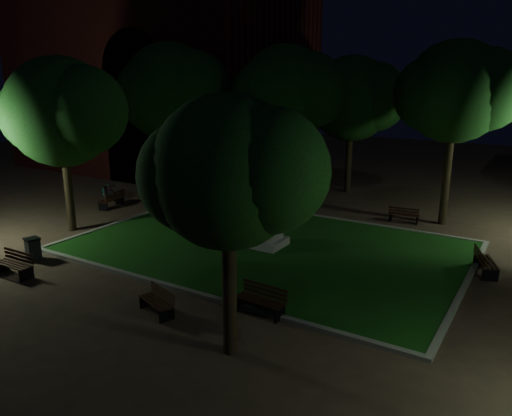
# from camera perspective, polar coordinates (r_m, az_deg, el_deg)

# --- Properties ---
(ground) EXTENTS (80.00, 80.00, 0.00)m
(ground) POSITION_cam_1_polar(r_m,az_deg,el_deg) (18.81, -1.87, -6.27)
(ground) COLOR #463427
(lawn) EXTENTS (15.00, 10.00, 0.08)m
(lawn) POSITION_cam_1_polar(r_m,az_deg,el_deg) (20.39, 1.22, -4.42)
(lawn) COLOR #164912
(lawn) RESTS_ON ground
(lawn_kerb) EXTENTS (15.40, 10.40, 0.12)m
(lawn_kerb) POSITION_cam_1_polar(r_m,az_deg,el_deg) (20.38, 1.22, -4.36)
(lawn_kerb) COLOR slate
(lawn_kerb) RESTS_ON ground
(monument) EXTENTS (1.40, 1.40, 3.20)m
(monument) POSITION_cam_1_polar(r_m,az_deg,el_deg) (20.10, 1.24, -1.95)
(monument) COLOR gray
(monument) RESTS_ON lawn
(building_main) EXTENTS (20.00, 12.00, 15.00)m
(building_main) POSITION_cam_1_polar(r_m,az_deg,el_deg) (38.18, -10.88, 15.66)
(building_main) COLOR #4B1614
(building_main) RESTS_ON ground
(tree_west) EXTENTS (5.75, 4.69, 7.62)m
(tree_west) POSITION_cam_1_polar(r_m,az_deg,el_deg) (23.06, -21.27, 10.17)
(tree_west) COLOR black
(tree_west) RESTS_ON ground
(tree_north_wl) EXTENTS (5.62, 4.58, 8.26)m
(tree_north_wl) POSITION_cam_1_polar(r_m,az_deg,el_deg) (24.97, 3.61, 13.04)
(tree_north_wl) COLOR black
(tree_north_wl) RESTS_ON ground
(tree_north_er) EXTENTS (5.56, 4.54, 8.35)m
(tree_north_er) POSITION_cam_1_polar(r_m,az_deg,el_deg) (24.15, 22.04, 12.19)
(tree_north_er) COLOR black
(tree_north_er) RESTS_ON ground
(tree_se) EXTENTS (4.48, 3.66, 6.49)m
(tree_se) POSITION_cam_1_polar(r_m,az_deg,el_deg) (11.50, -2.94, 3.99)
(tree_se) COLOR black
(tree_se) RESTS_ON ground
(tree_nw) EXTENTS (6.51, 5.31, 8.53)m
(tree_nw) POSITION_cam_1_polar(r_m,az_deg,el_deg) (28.04, -9.57, 12.91)
(tree_nw) COLOR black
(tree_nw) RESTS_ON ground
(tree_far_north) EXTENTS (5.96, 4.86, 7.90)m
(tree_far_north) POSITION_cam_1_polar(r_m,az_deg,el_deg) (29.54, 11.07, 12.15)
(tree_far_north) COLOR black
(tree_far_north) RESTS_ON ground
(lamppost_nw) EXTENTS (1.18, 0.28, 4.67)m
(lamppost_nw) POSITION_cam_1_polar(r_m,az_deg,el_deg) (33.07, -11.79, 8.54)
(lamppost_nw) COLOR black
(lamppost_nw) RESTS_ON ground
(bench_near_left) EXTENTS (1.46, 0.90, 0.76)m
(bench_near_left) POSITION_cam_1_polar(r_m,az_deg,el_deg) (15.21, -11.15, -10.50)
(bench_near_left) COLOR black
(bench_near_left) RESTS_ON ground
(bench_near_right) EXTENTS (1.59, 0.64, 0.85)m
(bench_near_right) POSITION_cam_1_polar(r_m,az_deg,el_deg) (14.91, 0.61, -10.55)
(bench_near_right) COLOR black
(bench_near_right) RESTS_ON ground
(bench_west_near) EXTENTS (1.58, 0.58, 0.86)m
(bench_west_near) POSITION_cam_1_polar(r_m,az_deg,el_deg) (19.45, -25.85, -5.84)
(bench_west_near) COLOR black
(bench_west_near) RESTS_ON ground
(bench_left_side) EXTENTS (0.81, 1.66, 0.87)m
(bench_left_side) POSITION_cam_1_polar(r_m,az_deg,el_deg) (27.36, -16.11, 0.89)
(bench_left_side) COLOR black
(bench_left_side) RESTS_ON ground
(bench_right_side) EXTENTS (1.05, 1.66, 0.86)m
(bench_right_side) POSITION_cam_1_polar(r_m,az_deg,el_deg) (19.46, 24.63, -5.69)
(bench_right_side) COLOR black
(bench_right_side) RESTS_ON ground
(bench_far_side) EXTENTS (1.45, 0.62, 0.78)m
(bench_far_side) POSITION_cam_1_polar(r_m,az_deg,el_deg) (24.64, 16.55, -0.80)
(bench_far_side) COLOR black
(bench_far_side) RESTS_ON ground
(trash_bin) EXTENTS (0.62, 0.62, 0.87)m
(trash_bin) POSITION_cam_1_polar(r_m,az_deg,el_deg) (20.74, -24.12, -4.28)
(trash_bin) COLOR black
(trash_bin) RESTS_ON ground
(bicycle) EXTENTS (1.89, 1.18, 0.94)m
(bicycle) POSITION_cam_1_polar(r_m,az_deg,el_deg) (29.22, -16.45, 1.88)
(bicycle) COLOR black
(bicycle) RESTS_ON ground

